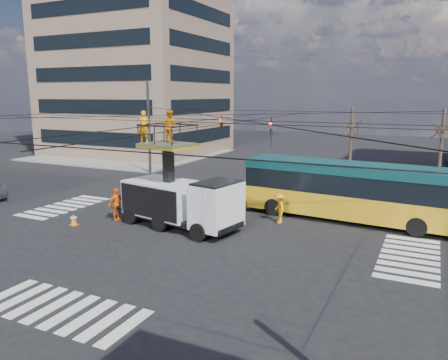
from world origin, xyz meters
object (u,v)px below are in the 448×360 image
Objects in this scene: city_bus at (351,190)px; worker_ground at (116,204)px; flagger at (279,208)px; traffic_cone at (74,219)px; utility_truck at (180,190)px.

city_bus is 13.06m from worker_ground.
city_bus is 7.29× the size of flagger.
city_bus reaches higher than traffic_cone.
utility_truck is at bearing 21.83° from traffic_cone.
worker_ground is 1.10× the size of flagger.
traffic_cone is 2.36m from worker_ground.
flagger is at bearing -59.82° from worker_ground.
flagger is (9.82, 5.20, 0.52)m from traffic_cone.
worker_ground is at bearing 49.11° from traffic_cone.
utility_truck is 6.07m from traffic_cone.
utility_truck is at bearing -141.58° from city_bus.
worker_ground is at bearing -103.90° from flagger.
flagger reaches higher than traffic_cone.
city_bus is 6.61× the size of worker_ground.
city_bus reaches higher than worker_ground.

